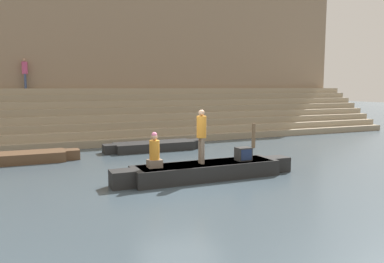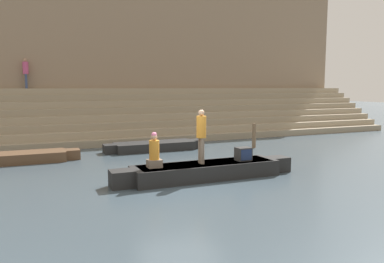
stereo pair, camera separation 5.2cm
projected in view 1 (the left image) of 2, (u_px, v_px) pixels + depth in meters
ground_plane at (179, 182)px, 11.68m from camera, size 120.00×120.00×0.00m
ghat_steps at (110, 121)px, 21.41m from camera, size 36.00×4.66×2.89m
back_wall at (101, 56)px, 23.02m from camera, size 34.20×1.28×9.76m
rowboat_main at (207, 170)px, 12.17m from camera, size 6.26×1.30×0.51m
person_standing at (201, 132)px, 11.96m from camera, size 0.31×0.31×1.74m
person_rowing at (154, 153)px, 11.41m from camera, size 0.44×0.34×1.09m
tv_set at (243, 154)px, 12.54m from camera, size 0.49×0.41×0.44m
moored_boat_shore at (10, 158)px, 14.59m from camera, size 5.21×1.25×0.40m
moored_boat_distant at (154, 146)px, 17.61m from camera, size 4.77×1.25×0.40m
mooring_post at (254, 136)px, 18.34m from camera, size 0.18×0.18×1.21m
person_on_steps at (25, 71)px, 20.61m from camera, size 0.30×0.30×1.65m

